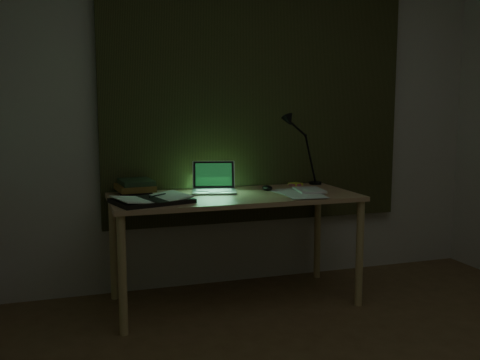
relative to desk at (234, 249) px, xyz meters
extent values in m
cube|color=beige|center=(0.30, 0.42, 0.89)|extent=(3.50, 0.00, 2.50)
cube|color=#2E3118|center=(0.30, 0.38, 1.09)|extent=(2.20, 0.06, 2.00)
ellipsoid|color=black|center=(0.26, 0.09, 0.37)|extent=(0.06, 0.10, 0.04)
cube|color=#E0F233|center=(0.54, 0.27, 0.36)|extent=(0.10, 0.10, 0.02)
cube|color=#CA4E64|center=(0.53, 0.26, 0.36)|extent=(0.07, 0.07, 0.01)
camera|label=1|loc=(-1.00, -3.21, 0.90)|focal=40.00mm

